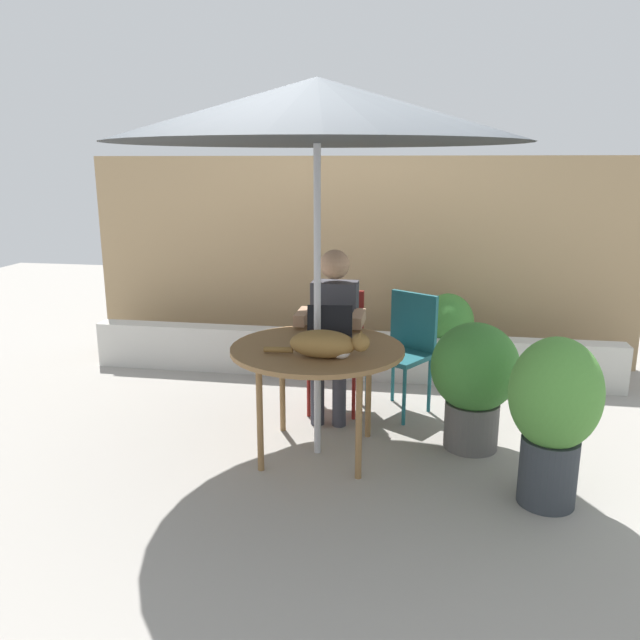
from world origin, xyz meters
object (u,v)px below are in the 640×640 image
at_px(chair_occupied, 336,339).
at_px(person_seated, 333,323).
at_px(chair_empty, 406,342).
at_px(potted_plant_corner, 554,410).
at_px(laptop, 329,330).
at_px(potted_plant_by_chair, 474,377).
at_px(potted_plant_near_fence, 447,330).
at_px(cat, 327,344).
at_px(patio_umbrella, 317,111).
at_px(patio_table, 317,355).

bearing_deg(chair_occupied, person_seated, -90.00).
xyz_separation_m(chair_empty, potted_plant_corner, (0.85, -1.26, 0.02)).
bearing_deg(chair_empty, potted_plant_corner, -56.18).
relative_size(laptop, potted_plant_by_chair, 0.38).
bearing_deg(chair_empty, potted_plant_near_fence, 67.98).
bearing_deg(cat, potted_plant_by_chair, 27.57).
bearing_deg(person_seated, potted_plant_near_fence, 48.90).
relative_size(cat, potted_plant_near_fence, 0.86).
bearing_deg(chair_occupied, patio_umbrella, -90.00).
distance_m(patio_umbrella, potted_plant_corner, 2.15).
bearing_deg(person_seated, patio_table, -90.00).
relative_size(potted_plant_near_fence, potted_plant_by_chair, 0.88).
height_order(chair_empty, potted_plant_corner, potted_plant_corner).
distance_m(laptop, potted_plant_by_chair, 1.00).
xyz_separation_m(chair_occupied, cat, (0.10, -1.06, 0.27)).
xyz_separation_m(potted_plant_by_chair, potted_plant_corner, (0.38, -0.66, 0.07)).
xyz_separation_m(person_seated, potted_plant_corner, (1.38, -1.09, -0.15)).
relative_size(chair_occupied, potted_plant_corner, 0.94).
xyz_separation_m(patio_table, laptop, (0.05, 0.19, 0.12)).
distance_m(patio_table, person_seated, 0.69).
distance_m(patio_table, chair_empty, 1.02).
distance_m(person_seated, cat, 0.91).
relative_size(chair_occupied, potted_plant_by_chair, 1.06).
bearing_deg(laptop, potted_plant_by_chair, 4.08).
distance_m(cat, potted_plant_near_fence, 2.09).
height_order(potted_plant_near_fence, potted_plant_by_chair, potted_plant_by_chair).
bearing_deg(chair_empty, chair_occupied, -178.96).
relative_size(cat, potted_plant_corner, 0.67).
bearing_deg(potted_plant_by_chair, cat, -152.43).
height_order(chair_empty, potted_plant_by_chair, chair_empty).
relative_size(chair_empty, potted_plant_by_chair, 1.06).
relative_size(laptop, potted_plant_near_fence, 0.43).
bearing_deg(cat, potted_plant_near_fence, 67.85).
relative_size(patio_umbrella, person_seated, 1.97).
height_order(patio_table, potted_plant_by_chair, potted_plant_by_chair).
xyz_separation_m(person_seated, potted_plant_near_fence, (0.87, 1.00, -0.28)).
bearing_deg(patio_table, chair_occupied, 90.00).
bearing_deg(chair_empty, cat, -112.25).
relative_size(chair_empty, potted_plant_near_fence, 1.20).
xyz_separation_m(laptop, potted_plant_corner, (1.33, -0.60, -0.23)).
distance_m(chair_empty, person_seated, 0.58).
relative_size(patio_table, chair_empty, 1.22).
relative_size(patio_umbrella, cat, 3.77).
relative_size(chair_occupied, laptop, 2.76).
bearing_deg(chair_empty, person_seated, -162.53).
relative_size(potted_plant_by_chair, potted_plant_corner, 0.89).
height_order(chair_occupied, potted_plant_near_fence, chair_occupied).
distance_m(person_seated, potted_plant_by_chair, 1.11).
distance_m(chair_occupied, cat, 1.10).
distance_m(chair_empty, laptop, 0.86).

